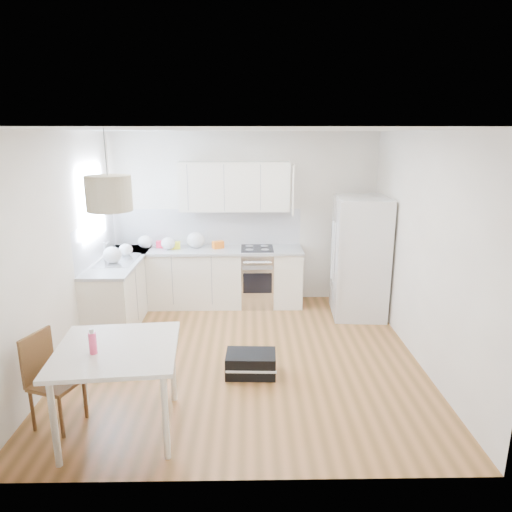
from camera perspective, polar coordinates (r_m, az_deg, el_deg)
The scene contains 29 objects.
floor at distance 5.78m, azimuth -1.54°, elevation -12.38°, with size 4.20×4.20×0.00m, color brown.
ceiling at distance 5.13m, azimuth -1.75°, elevation 15.49°, with size 4.20×4.20×0.00m, color white.
wall_back at distance 7.35m, azimuth -1.47°, elevation 4.74°, with size 4.20×4.20×0.00m, color beige.
wall_left at distance 5.72m, azimuth -23.18°, elevation 0.57°, with size 4.20×4.20×0.00m, color beige.
wall_right at distance 5.67m, azimuth 20.09°, elevation 0.77°, with size 4.20×4.20×0.00m, color beige.
window_glassblock at distance 6.70m, azimuth -19.83°, elevation 6.34°, with size 0.02×1.00×1.00m, color #BFE0F9.
cabinets_back at distance 7.31m, azimuth -6.15°, elevation -2.76°, with size 3.00×0.60×0.88m, color white.
cabinets_left at distance 6.96m, azimuth -16.50°, elevation -4.22°, with size 0.60×1.80×0.88m, color white.
counter_back at distance 7.18m, azimuth -6.25°, elevation 0.74°, with size 3.02×0.64×0.04m, color #A1A3A5.
counter_left at distance 6.83m, azimuth -16.78°, elevation -0.56°, with size 0.64×1.82×0.04m, color #A1A3A5.
backsplash_back at distance 7.40m, azimuth -6.12°, elevation 3.63°, with size 3.00×0.01×0.58m, color white.
backsplash_left at distance 6.84m, azimuth -19.35°, elevation 1.94°, with size 0.01×1.80×0.58m, color white.
upper_cabinets at distance 7.12m, azimuth -2.73°, elevation 8.67°, with size 1.70×0.32×0.75m, color white.
range_oven at distance 7.28m, azimuth 0.14°, elevation -2.74°, with size 0.50×0.61×0.88m, color silver, non-canonical shape.
sink at distance 6.78m, azimuth -16.91°, elevation -0.55°, with size 0.50×0.80×0.16m, color silver, non-canonical shape.
refrigerator at distance 6.95m, azimuth 12.96°, elevation -0.12°, with size 0.85×0.89×1.78m, color silver, non-canonical shape.
dining_table at distance 4.33m, azimuth -16.95°, elevation -12.00°, with size 1.14×1.14×0.83m.
dining_chair at distance 4.73m, azimuth -23.67°, elevation -14.12°, with size 0.38×0.38×0.90m, color #482E15, non-canonical shape.
drink_bottle at distance 4.19m, azimuth -19.75°, elevation -10.00°, with size 0.07×0.07×0.23m, color #DF3D64.
gym_bag at distance 5.32m, azimuth -0.65°, elevation -13.31°, with size 0.56×0.37×0.26m, color black.
pendant_lamp at distance 3.99m, azimuth -17.93°, elevation 7.46°, with size 0.38×0.38×0.29m, color beige.
grocery_bag_a at distance 7.35m, azimuth -13.68°, elevation 1.72°, with size 0.23×0.20×0.21m, color white.
grocery_bag_b at distance 7.19m, azimuth -10.93°, elevation 1.54°, with size 0.22×0.19×0.20m, color white.
grocery_bag_c at distance 7.23m, azimuth -7.52°, elevation 2.00°, with size 0.28×0.24×0.25m, color white.
grocery_bag_d at distance 6.98m, azimuth -15.97°, elevation 0.77°, with size 0.20×0.17×0.18m, color white.
grocery_bag_e at distance 6.62m, azimuth -17.53°, elevation 0.13°, with size 0.26×0.22×0.23m, color white.
snack_orange at distance 7.18m, azimuth -4.77°, elevation 1.41°, with size 0.17×0.10×0.11m, color orange.
snack_yellow at distance 7.24m, azimuth -10.09°, elevation 1.32°, with size 0.16×0.10×0.11m, color #FFFC28.
snack_red at distance 7.36m, azimuth -11.74°, elevation 1.45°, with size 0.16×0.10×0.11m, color red.
Camera 1 is at (0.06, -5.13, 2.65)m, focal length 32.00 mm.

